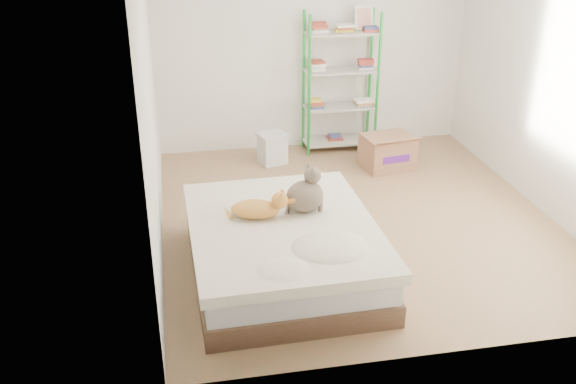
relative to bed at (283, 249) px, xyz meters
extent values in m
cube|color=#AA7251|center=(0.90, 0.87, -0.24)|extent=(3.80, 4.20, 0.01)
cube|color=silver|center=(0.90, 2.97, 1.06)|extent=(3.80, 0.01, 2.60)
cube|color=silver|center=(0.90, -1.23, 1.06)|extent=(3.80, 0.01, 2.60)
cube|color=silver|center=(-1.00, 0.87, 1.06)|extent=(0.01, 4.20, 2.60)
cube|color=silver|center=(2.80, 0.87, 1.06)|extent=(0.01, 4.20, 2.60)
cube|color=brown|center=(0.00, 0.00, -0.15)|extent=(1.52, 1.88, 0.18)
cube|color=silver|center=(0.00, 0.00, 0.05)|extent=(1.47, 1.82, 0.20)
cube|color=beige|center=(0.00, 0.00, 0.19)|extent=(1.55, 1.92, 0.09)
cylinder|color=green|center=(0.78, 2.59, 0.61)|extent=(0.04, 0.04, 1.70)
cylinder|color=green|center=(0.78, 2.91, 0.61)|extent=(0.04, 0.04, 1.70)
cylinder|color=green|center=(1.62, 2.59, 0.61)|extent=(0.04, 0.04, 1.70)
cylinder|color=green|center=(1.62, 2.91, 0.61)|extent=(0.04, 0.04, 1.70)
cube|color=#ADAB9E|center=(1.20, 2.75, -0.14)|extent=(0.86, 0.34, 0.02)
cube|color=#ADAB9E|center=(1.20, 2.75, 0.31)|extent=(0.86, 0.34, 0.02)
cube|color=#ADAB9E|center=(1.20, 2.75, 0.76)|extent=(0.86, 0.34, 0.02)
cube|color=#ADAB9E|center=(1.20, 2.75, 1.21)|extent=(0.86, 0.34, 0.02)
cube|color=#B03D32|center=(1.20, 2.75, -0.08)|extent=(0.20, 0.16, 0.09)
cube|color=#B03D32|center=(0.90, 2.75, 0.37)|extent=(0.20, 0.16, 0.09)
cube|color=#B03D32|center=(1.50, 2.75, 0.37)|extent=(0.20, 0.16, 0.09)
cube|color=#B03D32|center=(0.90, 2.75, 0.82)|extent=(0.20, 0.16, 0.09)
cube|color=#B03D32|center=(1.50, 2.75, 0.82)|extent=(0.20, 0.16, 0.09)
cube|color=#B03D32|center=(0.90, 2.75, 1.27)|extent=(0.20, 0.16, 0.09)
cube|color=#B03D32|center=(1.20, 2.75, 1.27)|extent=(0.20, 0.16, 0.09)
cube|color=#B03D32|center=(1.50, 2.75, 1.27)|extent=(0.20, 0.16, 0.09)
cube|color=white|center=(1.47, 2.80, 1.36)|extent=(0.22, 0.09, 0.28)
cube|color=red|center=(1.47, 2.79, 1.36)|extent=(0.17, 0.06, 0.21)
cube|color=#9B6549|center=(1.61, 2.06, -0.05)|extent=(0.61, 0.52, 0.39)
cube|color=#581E99|center=(1.57, 1.84, -0.05)|extent=(0.33, 0.06, 0.09)
cube|color=#9B6549|center=(1.61, 1.84, 0.15)|extent=(0.57, 0.25, 0.12)
cube|color=silver|center=(0.31, 2.45, -0.07)|extent=(0.35, 0.32, 0.34)
cube|color=silver|center=(0.31, 2.45, 0.11)|extent=(0.39, 0.36, 0.03)
camera|label=1|loc=(-0.81, -4.57, 2.71)|focal=40.00mm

